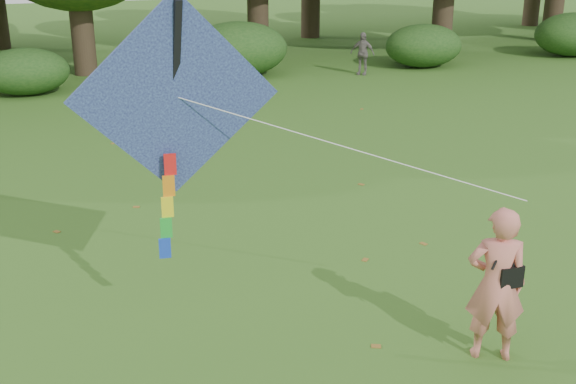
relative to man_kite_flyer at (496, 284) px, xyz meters
name	(u,v)px	position (x,y,z in m)	size (l,w,h in m)	color
ground	(403,360)	(-1.00, 0.25, -0.94)	(100.00, 100.00, 0.00)	#265114
man_kite_flyer	(496,284)	(0.00, 0.00, 0.00)	(0.68, 0.45, 1.87)	#DA7666
bystander_right	(362,54)	(6.20, 16.97, -0.20)	(0.87, 0.36, 1.48)	slate
crossbody_bag	(508,274)	(0.12, -0.03, 0.12)	(0.43, 0.20, 0.73)	black
flying_kite	(176,101)	(-3.24, 1.73, 2.00)	(4.70, 2.11, 3.15)	#24599C
shrub_band	(130,59)	(-1.72, 17.85, -0.08)	(39.15, 3.22, 1.88)	#264919
fallen_leaves	(311,228)	(-0.58, 4.34, -0.93)	(8.74, 14.37, 0.01)	brown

